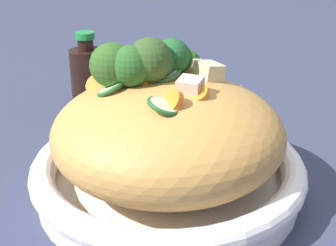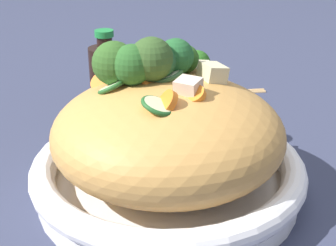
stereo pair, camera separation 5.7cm
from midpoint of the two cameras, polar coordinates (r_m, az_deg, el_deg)
name	(u,v)px [view 1 (the left image)]	position (r m, az deg, el deg)	size (l,w,h in m)	color
ground_plane	(168,191)	(0.61, -2.68, -8.05)	(3.00, 3.00, 0.00)	#31364E
serving_bowl	(168,173)	(0.60, -2.73, -5.95)	(0.33, 0.33, 0.05)	white
noodle_heap	(168,132)	(0.57, -2.84, -1.16)	(0.27, 0.27, 0.12)	#C38B45
broccoli_florets	(149,63)	(0.58, -5.13, 6.94)	(0.15, 0.17, 0.10)	#A2B573
carrot_coins	(145,85)	(0.56, -5.59, 4.38)	(0.18, 0.13, 0.04)	orange
zucchini_slices	(144,82)	(0.58, -5.70, 4.79)	(0.19, 0.11, 0.04)	beige
chicken_chunks	(199,76)	(0.58, 0.85, 5.45)	(0.13, 0.07, 0.04)	beige
soy_sauce_bottle	(88,78)	(0.84, -11.27, 5.16)	(0.06, 0.06, 0.14)	black
chopsticks_pair	(191,91)	(0.93, 0.99, 3.78)	(0.02, 0.21, 0.01)	tan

